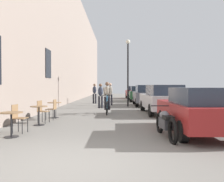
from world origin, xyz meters
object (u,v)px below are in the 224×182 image
Objects in this scene: parked_car_nearest at (196,110)px; cafe_table_mid at (39,111)px; pedestrian_mid at (110,93)px; parked_car_fifth at (134,92)px; cafe_table_near at (11,119)px; cyclist_on_bicycle at (107,99)px; parked_car_second at (162,99)px; cafe_chair_near_toward_street at (18,116)px; parked_motorcycle at (166,123)px; cafe_chair_far_toward_street at (53,108)px; pedestrian_near at (101,94)px; cafe_table_far at (54,107)px; pedestrian_far at (95,92)px; street_lamp at (128,64)px; parked_car_fourth at (138,93)px; parked_car_third at (146,95)px; cafe_chair_mid_toward_street at (42,110)px.

cafe_table_mid is at bearing 164.86° from parked_car_nearest.
pedestrian_mid is 0.40× the size of parked_car_fifth.
cyclist_on_bicycle reaches higher than cafe_table_near.
cafe_chair_near_toward_street is at bearing -136.81° from parked_car_second.
parked_car_fifth is (5.14, 19.58, 0.26)m from cafe_table_mid.
parked_motorcycle is at bearing -80.98° from pedestrian_mid.
pedestrian_mid is (0.06, 5.57, 0.16)m from cyclist_on_bicycle.
parked_car_second is at bearing -1.25° from cyclist_on_bicycle.
cafe_chair_far_toward_street is 5.81m from pedestrian_near.
cafe_table_far is 0.17× the size of parked_car_second.
cafe_table_mid is 1.00× the size of cafe_table_far.
cafe_chair_near_toward_street is at bearing -97.47° from cafe_table_mid.
pedestrian_far reaches higher than parked_motorcycle.
cafe_table_near is 22.28m from parked_car_fifth.
cyclist_on_bicycle is 5.58m from pedestrian_mid.
pedestrian_far is 8.57m from parked_car_second.
pedestrian_mid is 10.49m from parked_car_fifth.
street_lamp is at bearing 65.59° from cafe_table_mid.
parked_car_nearest reaches higher than parked_motorcycle.
parked_car_fourth is at bearing 61.26° from pedestrian_mid.
pedestrian_near is at bearing 112.49° from parked_car_nearest.
parked_car_fifth is (1.32, 11.17, -2.33)m from street_lamp.
parked_car_second reaches higher than cafe_chair_near_toward_street.
pedestrian_mid is 2.78m from parked_car_third.
pedestrian_far reaches higher than cafe_table_mid.
parked_car_second is at bearing -60.10° from pedestrian_far.
pedestrian_near is (1.84, 4.92, 0.41)m from cafe_table_far.
cafe_table_near is 1.00× the size of cafe_table_mid.
cyclist_on_bicycle is 0.41× the size of parked_car_fifth.
parked_motorcycle is at bearing -92.17° from parked_car_fifth.
cafe_chair_far_toward_street is (0.08, -0.61, -0.00)m from cafe_table_far.
parked_car_fourth is at bearing 72.12° from cafe_table_near.
cafe_chair_far_toward_street is 0.54× the size of pedestrian_near.
cafe_table_near is 2.08m from cafe_table_mid.
street_lamp is at bearing 73.22° from cyclist_on_bicycle.
cafe_chair_far_toward_street is at bearing -118.05° from street_lamp.
pedestrian_near is 3.94m from parked_car_third.
street_lamp reaches higher than pedestrian_near.
parked_car_third is 10.52m from parked_car_fifth.
pedestrian_mid reaches higher than cafe_chair_mid_toward_street.
street_lamp is at bearing -96.75° from parked_car_fifth.
parked_car_nearest is 21.03m from parked_car_fifth.
pedestrian_far reaches higher than cafe_chair_near_toward_street.
cafe_chair_far_toward_street is (0.31, 2.92, 0.00)m from cafe_chair_near_toward_street.
cafe_chair_far_toward_street is 9.16m from parked_car_third.
pedestrian_mid reaches higher than cafe_table_near.
street_lamp is (3.93, 10.48, 2.59)m from cafe_table_near.
cafe_table_near is 9.30m from pedestrian_near.
parked_car_fifth is at bearing 75.78° from cafe_chair_near_toward_street.
parked_car_fifth is at bearing 90.31° from parked_car_fourth.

